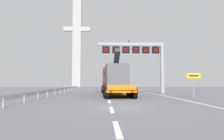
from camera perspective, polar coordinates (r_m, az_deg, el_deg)
name	(u,v)px	position (r m, az deg, el deg)	size (l,w,h in m)	color
ground	(117,107)	(13.16, 1.32, -10.16)	(112.00, 112.00, 0.00)	#5B5B60
lane_markings	(108,96)	(24.17, -1.19, -7.06)	(0.20, 36.73, 0.01)	silver
edge_line_right	(162,95)	(26.05, 13.46, -6.71)	(0.20, 63.00, 0.01)	silver
overhead_lane_gantry	(139,53)	(29.15, 7.51, 4.66)	(9.32, 0.90, 7.36)	#9EA0A5
heavy_haul_truck_orange	(114,79)	(26.95, 0.53, -2.47)	(3.50, 14.14, 5.30)	orange
exit_sign_yellow	(193,79)	(23.07, 21.41, -2.35)	(1.44, 0.15, 2.48)	#9EA0A5
guardrail_left	(60,90)	(29.42, -14.05, -5.22)	(0.13, 35.49, 0.76)	#999EA3
bridge_pylon_distant	(77,39)	(73.05, -9.57, 8.33)	(9.00, 2.00, 31.91)	#B7B7B2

